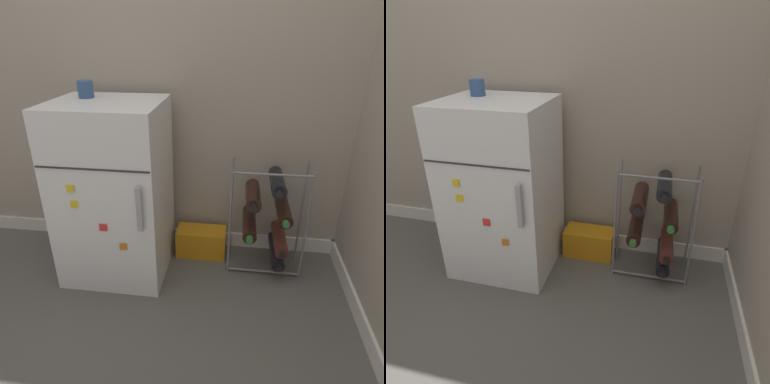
{
  "view_description": "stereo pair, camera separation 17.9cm",
  "coord_description": "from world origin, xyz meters",
  "views": [
    {
      "loc": [
        0.23,
        -1.21,
        1.24
      ],
      "look_at": [
        0.01,
        0.4,
        0.47
      ],
      "focal_mm": 32.0,
      "sensor_mm": 36.0,
      "label": 1
    },
    {
      "loc": [
        0.41,
        -1.17,
        1.24
      ],
      "look_at": [
        0.01,
        0.4,
        0.47
      ],
      "focal_mm": 32.0,
      "sensor_mm": 36.0,
      "label": 2
    }
  ],
  "objects": [
    {
      "name": "soda_box",
      "position": [
        0.05,
        0.52,
        0.08
      ],
      "size": [
        0.29,
        0.15,
        0.17
      ],
      "color": "orange",
      "rests_on": "ground_plane"
    },
    {
      "name": "ground_plane",
      "position": [
        0.0,
        0.0,
        0.0
      ],
      "size": [
        14.0,
        14.0,
        0.0
      ],
      "primitive_type": "plane",
      "color": "#56544F"
    },
    {
      "name": "wine_rack",
      "position": [
        0.42,
        0.45,
        0.32
      ],
      "size": [
        0.4,
        0.33,
        0.62
      ],
      "color": "slate",
      "rests_on": "ground_plane"
    },
    {
      "name": "fridge_top_cup",
      "position": [
        -0.51,
        0.41,
        0.98
      ],
      "size": [
        0.07,
        0.07,
        0.08
      ],
      "color": "#335184",
      "rests_on": "mini_fridge"
    },
    {
      "name": "mini_fridge",
      "position": [
        -0.39,
        0.35,
        0.47
      ],
      "size": [
        0.54,
        0.51,
        0.94
      ],
      "color": "white",
      "rests_on": "ground_plane"
    },
    {
      "name": "wall_back",
      "position": [
        0.0,
        0.67,
        1.24
      ],
      "size": [
        6.69,
        0.07,
        2.5
      ],
      "color": "#9E9384",
      "rests_on": "ground_plane"
    }
  ]
}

